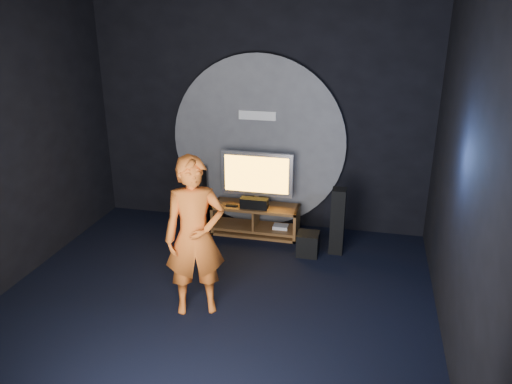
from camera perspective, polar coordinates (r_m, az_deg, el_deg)
floor at (r=5.83m, az=-5.28°, el=-13.10°), size 5.00×5.00×0.00m
back_wall at (r=7.41m, az=0.35°, el=9.14°), size 5.00×0.04×3.50m
front_wall at (r=3.01m, az=-21.57°, el=-10.35°), size 5.00×0.04×3.50m
right_wall at (r=4.89m, az=23.02°, el=1.38°), size 0.04×5.00×3.50m
wall_disc_panel at (r=7.45m, az=0.24°, el=5.68°), size 2.60×0.11×2.60m
media_console at (r=7.45m, az=0.02°, el=-3.37°), size 1.27×0.45×0.45m
tv at (r=7.26m, az=0.09°, el=1.82°), size 1.06×0.22×0.80m
center_speaker at (r=7.23m, az=-0.21°, el=-1.29°), size 0.40×0.15×0.15m
remote at (r=7.32m, az=-2.78°, el=-1.59°), size 0.18×0.05×0.02m
tower_speaker_left at (r=7.70m, az=-6.50°, el=-0.52°), size 0.19×0.21×0.93m
tower_speaker_right at (r=6.88m, az=9.30°, el=-3.31°), size 0.19×0.21×0.93m
subwoofer at (r=6.89m, az=5.95°, el=-5.92°), size 0.29×0.29×0.32m
player at (r=5.40m, az=-6.99°, el=-5.12°), size 0.77×0.64×1.79m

